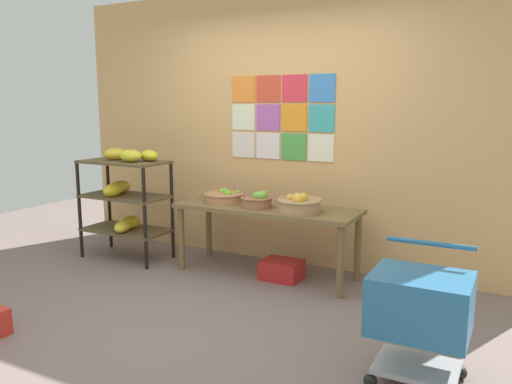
# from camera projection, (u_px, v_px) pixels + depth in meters

# --- Properties ---
(ground) EXTENTS (9.22, 9.22, 0.00)m
(ground) POSITION_uv_depth(u_px,v_px,m) (192.00, 317.00, 3.90)
(ground) COLOR slate
(back_wall_with_art) EXTENTS (4.88, 0.07, 2.72)m
(back_wall_with_art) POSITION_uv_depth(u_px,v_px,m) (284.00, 128.00, 5.09)
(back_wall_with_art) COLOR tan
(back_wall_with_art) RESTS_ON ground
(banana_shelf_unit) EXTENTS (0.91, 0.53, 1.15)m
(banana_shelf_unit) POSITION_uv_depth(u_px,v_px,m) (125.00, 192.00, 5.29)
(banana_shelf_unit) COLOR black
(banana_shelf_unit) RESTS_ON ground
(display_table) EXTENTS (1.73, 0.61, 0.66)m
(display_table) POSITION_uv_depth(u_px,v_px,m) (267.00, 215.00, 4.77)
(display_table) COLOR brown
(display_table) RESTS_ON ground
(fruit_basket_back_right) EXTENTS (0.39, 0.39, 0.17)m
(fruit_basket_back_right) POSITION_uv_depth(u_px,v_px,m) (299.00, 204.00, 4.50)
(fruit_basket_back_right) COLOR tan
(fruit_basket_back_right) RESTS_ON display_table
(fruit_basket_back_left) EXTENTS (0.38, 0.38, 0.12)m
(fruit_basket_back_left) POSITION_uv_depth(u_px,v_px,m) (224.00, 197.00, 4.96)
(fruit_basket_back_left) COLOR #B67A51
(fruit_basket_back_left) RESTS_ON display_table
(fruit_basket_right) EXTENTS (0.29, 0.29, 0.16)m
(fruit_basket_right) POSITION_uv_depth(u_px,v_px,m) (257.00, 201.00, 4.70)
(fruit_basket_right) COLOR #976241
(fruit_basket_right) RESTS_ON display_table
(produce_crate_under_table) EXTENTS (0.36, 0.29, 0.17)m
(produce_crate_under_table) POSITION_uv_depth(u_px,v_px,m) (282.00, 270.00, 4.74)
(produce_crate_under_table) COLOR red
(produce_crate_under_table) RESTS_ON ground
(shopping_cart) EXTENTS (0.54, 0.48, 0.79)m
(shopping_cart) POSITION_uv_depth(u_px,v_px,m) (420.00, 308.00, 2.91)
(shopping_cart) COLOR black
(shopping_cart) RESTS_ON ground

